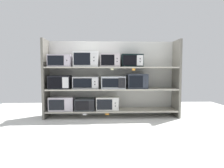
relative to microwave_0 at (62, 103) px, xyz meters
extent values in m
cube|color=silver|center=(1.13, -1.00, -0.33)|extent=(6.90, 6.00, 0.02)
cube|color=#B2B2AD|center=(1.13, 0.26, 0.55)|extent=(3.10, 0.04, 1.74)
cube|color=#68645B|center=(-0.36, 0.00, 0.55)|extent=(0.05, 0.48, 1.74)
cube|color=#68645B|center=(2.61, 0.00, 0.55)|extent=(0.05, 0.48, 1.74)
cube|color=#ADA899|center=(1.13, 0.00, -0.17)|extent=(2.90, 0.48, 0.03)
cube|color=#B8B1BC|center=(0.00, 0.00, 0.00)|extent=(0.53, 0.40, 0.30)
cube|color=black|center=(-0.08, -0.20, 0.00)|extent=(0.33, 0.01, 0.22)
cube|color=#B8B1BC|center=(0.17, -0.20, 0.00)|extent=(0.17, 0.01, 0.24)
cube|color=#292E32|center=(0.52, 0.00, -0.02)|extent=(0.43, 0.39, 0.26)
cube|color=black|center=(0.47, -0.20, -0.02)|extent=(0.29, 0.01, 0.21)
cube|color=black|center=(0.67, -0.20, -0.02)|extent=(0.11, 0.01, 0.21)
cube|color=silver|center=(1.02, 0.00, -0.01)|extent=(0.50, 0.33, 0.29)
cube|color=black|center=(0.96, -0.17, -0.01)|extent=(0.33, 0.01, 0.23)
cube|color=silver|center=(1.19, -0.17, -0.01)|extent=(0.14, 0.01, 0.23)
cylinder|color=#262628|center=(1.19, -0.18, -0.04)|extent=(0.02, 0.01, 0.02)
cylinder|color=#262628|center=(1.19, -0.18, 0.03)|extent=(0.02, 0.01, 0.02)
cube|color=white|center=(0.52, -0.24, -0.20)|extent=(0.07, 0.00, 0.04)
cube|color=orange|center=(1.01, -0.24, -0.20)|extent=(0.08, 0.00, 0.04)
cube|color=#ADA899|center=(1.13, 0.00, 0.32)|extent=(2.90, 0.48, 0.03)
cube|color=black|center=(-0.04, 0.00, 0.48)|extent=(0.46, 0.40, 0.29)
cube|color=black|center=(-0.10, -0.20, 0.48)|extent=(0.30, 0.01, 0.23)
cube|color=silver|center=(0.12, -0.20, 0.48)|extent=(0.13, 0.01, 0.23)
cube|color=#B7B8BA|center=(0.54, 0.00, 0.47)|extent=(0.57, 0.32, 0.27)
cube|color=black|center=(0.48, -0.16, 0.47)|extent=(0.40, 0.01, 0.20)
cube|color=silver|center=(0.75, -0.16, 0.47)|extent=(0.13, 0.01, 0.21)
cylinder|color=#262628|center=(0.75, -0.17, 0.44)|extent=(0.02, 0.01, 0.02)
cylinder|color=#262628|center=(0.75, -0.17, 0.50)|extent=(0.02, 0.01, 0.02)
cube|color=#B2B7BE|center=(1.15, 0.00, 0.47)|extent=(0.53, 0.41, 0.27)
cube|color=black|center=(1.08, -0.21, 0.47)|extent=(0.35, 0.01, 0.19)
cube|color=black|center=(1.33, -0.20, 0.47)|extent=(0.15, 0.01, 0.22)
cylinder|color=#262628|center=(1.33, -0.21, 0.44)|extent=(0.02, 0.01, 0.02)
cylinder|color=#262628|center=(1.33, -0.21, 0.50)|extent=(0.02, 0.01, 0.02)
cube|color=#2A2F3A|center=(1.70, 0.00, 0.50)|extent=(0.44, 0.38, 0.33)
cube|color=black|center=(1.64, -0.19, 0.50)|extent=(0.30, 0.01, 0.26)
cube|color=#2A2F3A|center=(1.85, -0.19, 0.50)|extent=(0.12, 0.01, 0.26)
cylinder|color=#262628|center=(1.85, -0.20, 0.46)|extent=(0.02, 0.01, 0.02)
cylinder|color=#262628|center=(1.85, -0.20, 0.53)|extent=(0.02, 0.01, 0.02)
cube|color=#ADA899|center=(1.13, 0.00, 0.80)|extent=(2.90, 0.48, 0.03)
cube|color=#BAB1BE|center=(-0.02, 0.00, 0.95)|extent=(0.50, 0.41, 0.26)
cube|color=black|center=(-0.08, -0.21, 0.95)|extent=(0.34, 0.01, 0.21)
cube|color=#BAB1BE|center=(0.16, -0.21, 0.95)|extent=(0.13, 0.01, 0.21)
cylinder|color=#262628|center=(0.16, -0.22, 0.95)|extent=(0.02, 0.01, 0.02)
cube|color=silver|center=(0.55, 0.00, 0.99)|extent=(0.54, 0.39, 0.33)
cube|color=black|center=(0.48, -0.20, 0.99)|extent=(0.35, 0.01, 0.26)
cube|color=silver|center=(0.73, -0.19, 0.99)|extent=(0.16, 0.01, 0.27)
cylinder|color=#262628|center=(0.73, -0.20, 0.95)|extent=(0.02, 0.01, 0.02)
cylinder|color=#262628|center=(0.73, -0.20, 1.02)|extent=(0.02, 0.01, 0.02)
cube|color=#BEB3B7|center=(1.08, 0.00, 0.96)|extent=(0.43, 0.38, 0.29)
cube|color=black|center=(1.03, -0.19, 0.96)|extent=(0.29, 0.01, 0.23)
cube|color=#BEB3B7|center=(1.23, -0.19, 0.96)|extent=(0.11, 0.01, 0.23)
cylinder|color=#262628|center=(1.23, -0.20, 0.93)|extent=(0.02, 0.01, 0.02)
cylinder|color=#262628|center=(1.23, -0.20, 1.00)|extent=(0.02, 0.01, 0.02)
cube|color=black|center=(1.57, 0.00, 0.96)|extent=(0.47, 0.33, 0.28)
cube|color=black|center=(1.51, -0.16, 0.96)|extent=(0.30, 0.01, 0.21)
cube|color=silver|center=(1.73, -0.16, 0.96)|extent=(0.14, 0.01, 0.23)
cylinder|color=#262628|center=(1.73, -0.17, 0.93)|extent=(0.02, 0.01, 0.02)
cylinder|color=#262628|center=(1.73, -0.17, 0.99)|extent=(0.02, 0.01, 0.02)
cube|color=beige|center=(1.12, -0.24, 0.77)|extent=(0.06, 0.00, 0.04)
cube|color=orange|center=(1.58, -0.24, 0.76)|extent=(0.07, 0.00, 0.05)
camera|label=1|loc=(0.94, -4.40, 0.74)|focal=31.29mm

